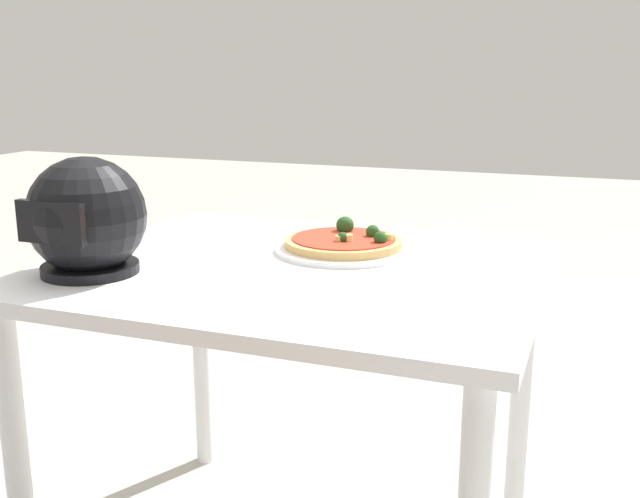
# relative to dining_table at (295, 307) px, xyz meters

# --- Properties ---
(dining_table) EXTENTS (1.02, 0.86, 0.74)m
(dining_table) POSITION_rel_dining_table_xyz_m (0.00, 0.00, 0.00)
(dining_table) COLOR white
(dining_table) RESTS_ON ground
(pizza_plate) EXTENTS (0.31, 0.31, 0.01)m
(pizza_plate) POSITION_rel_dining_table_xyz_m (-0.06, -0.14, 0.10)
(pizza_plate) COLOR white
(pizza_plate) RESTS_ON dining_table
(pizza) EXTENTS (0.27, 0.27, 0.05)m
(pizza) POSITION_rel_dining_table_xyz_m (-0.06, -0.15, 0.12)
(pizza) COLOR tan
(pizza) RESTS_ON pizza_plate
(motorcycle_helmet) EXTENTS (0.24, 0.24, 0.24)m
(motorcycle_helmet) POSITION_rel_dining_table_xyz_m (0.36, 0.21, 0.21)
(motorcycle_helmet) COLOR black
(motorcycle_helmet) RESTS_ON dining_table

